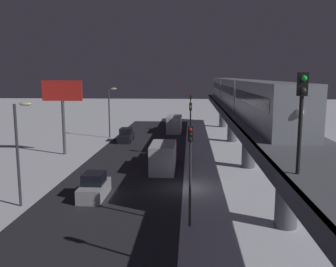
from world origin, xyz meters
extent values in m
plane|color=white|center=(0.00, 0.00, 0.00)|extent=(240.00, 240.00, 0.00)
cube|color=#28282D|center=(5.50, 0.00, 0.00)|extent=(11.00, 91.31, 0.01)
cube|color=slate|center=(-6.66, 0.00, 5.20)|extent=(5.00, 91.31, 0.80)
cube|color=#38383D|center=(-4.28, 0.00, 5.20)|extent=(0.24, 89.48, 0.80)
cylinder|color=slate|center=(-6.66, -38.04, 2.40)|extent=(1.40, 1.40, 4.80)
cylinder|color=slate|center=(-6.66, -22.83, 2.40)|extent=(1.40, 1.40, 4.80)
cylinder|color=slate|center=(-6.66, -7.61, 2.40)|extent=(1.40, 1.40, 4.80)
cylinder|color=slate|center=(-6.66, 7.61, 2.40)|extent=(1.40, 1.40, 4.80)
cube|color=#999EA8|center=(-6.66, 0.27, 7.30)|extent=(2.90, 18.00, 3.40)
cube|color=black|center=(-6.66, 0.27, 7.70)|extent=(2.94, 16.20, 0.90)
cube|color=#999EA8|center=(-6.66, -18.33, 7.30)|extent=(2.90, 18.00, 3.40)
cube|color=black|center=(-6.66, -18.33, 7.70)|extent=(2.94, 16.20, 0.90)
cube|color=#999EA8|center=(-6.66, -36.93, 7.30)|extent=(2.90, 18.00, 3.40)
cube|color=black|center=(-6.66, -36.93, 7.70)|extent=(2.94, 16.20, 0.90)
sphere|color=white|center=(-6.66, 9.32, 7.47)|extent=(0.44, 0.44, 0.44)
cylinder|color=black|center=(-4.87, 15.57, 7.20)|extent=(0.16, 0.16, 3.20)
cube|color=black|center=(-4.87, 15.57, 9.15)|extent=(0.36, 0.28, 0.90)
sphere|color=#19F23F|center=(-4.87, 15.73, 9.38)|extent=(0.22, 0.22, 0.22)
sphere|color=#333333|center=(-4.87, 15.73, 8.92)|extent=(0.22, 0.22, 0.22)
cube|color=black|center=(8.70, -21.78, 0.55)|extent=(1.80, 4.57, 1.10)
cube|color=black|center=(8.70, -21.78, 1.54)|extent=(1.58, 2.19, 0.87)
cylinder|color=black|center=(7.84, -20.36, 0.32)|extent=(0.20, 0.64, 0.64)
cylinder|color=black|center=(9.55, -20.36, 0.32)|extent=(0.20, 0.64, 0.64)
cylinder|color=black|center=(7.84, -23.19, 0.32)|extent=(0.20, 0.64, 0.64)
cylinder|color=black|center=(9.55, -23.19, 0.32)|extent=(0.20, 0.64, 0.64)
cube|color=#B2B2B7|center=(6.90, 2.75, 0.55)|extent=(1.80, 4.10, 1.10)
cube|color=black|center=(6.90, 2.75, 1.54)|extent=(1.58, 1.97, 0.87)
cube|color=#A51E1E|center=(2.10, -34.32, 1.20)|extent=(2.30, 2.20, 2.40)
cube|color=silver|center=(2.10, -30.52, 1.40)|extent=(2.40, 5.00, 2.80)
cube|color=#A51E1E|center=(2.10, -9.33, 1.20)|extent=(2.30, 2.20, 2.40)
cube|color=silver|center=(2.10, -5.53, 1.40)|extent=(2.40, 5.00, 2.80)
cylinder|color=#2D2D2D|center=(-0.60, 7.89, 2.75)|extent=(0.16, 0.16, 5.50)
cube|color=black|center=(-0.60, 7.89, 5.95)|extent=(0.32, 0.32, 0.90)
sphere|color=red|center=(-0.60, 8.07, 6.25)|extent=(0.20, 0.20, 0.20)
sphere|color=black|center=(-0.60, 8.07, 5.95)|extent=(0.20, 0.20, 0.20)
sphere|color=black|center=(-0.60, 8.07, 5.65)|extent=(0.20, 0.20, 0.20)
cylinder|color=#2D2D2D|center=(-0.60, -11.91, 2.75)|extent=(0.16, 0.16, 5.50)
cube|color=black|center=(-0.60, -11.91, 5.95)|extent=(0.32, 0.32, 0.90)
sphere|color=black|center=(-0.60, -11.73, 6.25)|extent=(0.20, 0.20, 0.20)
sphere|color=yellow|center=(-0.60, -11.73, 5.95)|extent=(0.20, 0.20, 0.20)
sphere|color=black|center=(-0.60, -11.73, 5.65)|extent=(0.20, 0.20, 0.20)
cylinder|color=#2D2D2D|center=(-0.60, -31.70, 2.75)|extent=(0.16, 0.16, 5.50)
cube|color=black|center=(-0.60, -31.70, 5.95)|extent=(0.32, 0.32, 0.90)
sphere|color=red|center=(-0.60, -31.52, 6.25)|extent=(0.20, 0.20, 0.20)
sphere|color=black|center=(-0.60, -31.52, 5.95)|extent=(0.20, 0.20, 0.20)
sphere|color=black|center=(-0.60, -31.52, 5.65)|extent=(0.20, 0.20, 0.20)
cylinder|color=#4C4C51|center=(14.62, -12.71, 3.25)|extent=(0.36, 0.36, 6.50)
cube|color=red|center=(14.62, -12.71, 7.70)|extent=(4.80, 0.30, 2.40)
cylinder|color=#38383D|center=(11.80, 5.00, 3.75)|extent=(0.20, 0.20, 7.50)
ellipsoid|color=#F4E5B2|center=(11.00, 5.00, 7.50)|extent=(0.90, 0.44, 0.30)
cylinder|color=#38383D|center=(11.80, -25.00, 3.75)|extent=(0.20, 0.20, 7.50)
ellipsoid|color=#F4E5B2|center=(11.00, -25.00, 7.50)|extent=(0.90, 0.44, 0.30)
camera|label=1|loc=(-0.57, 30.03, 9.48)|focal=39.17mm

